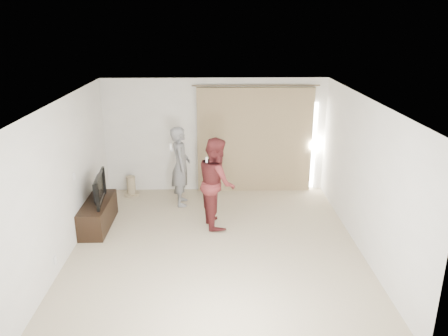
{
  "coord_description": "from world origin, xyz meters",
  "views": [
    {
      "loc": [
        -0.02,
        -6.85,
        3.82
      ],
      "look_at": [
        0.17,
        1.2,
        1.06
      ],
      "focal_mm": 35.0,
      "sensor_mm": 36.0,
      "label": 1
    }
  ],
  "objects_px": {
    "tv": "(95,188)",
    "person_woman": "(217,182)",
    "tv_console": "(98,214)",
    "person_man": "(181,166)"
  },
  "relations": [
    {
      "from": "tv",
      "to": "person_woman",
      "type": "xyz_separation_m",
      "value": [
        2.28,
        0.06,
        0.08
      ]
    },
    {
      "from": "tv_console",
      "to": "person_woman",
      "type": "xyz_separation_m",
      "value": [
        2.28,
        0.06,
        0.62
      ]
    },
    {
      "from": "person_man",
      "to": "person_woman",
      "type": "bearing_deg",
      "value": -53.34
    },
    {
      "from": "tv_console",
      "to": "tv",
      "type": "xyz_separation_m",
      "value": [
        0.0,
        0.0,
        0.53
      ]
    },
    {
      "from": "person_man",
      "to": "person_woman",
      "type": "xyz_separation_m",
      "value": [
        0.75,
        -1.01,
        0.01
      ]
    },
    {
      "from": "tv",
      "to": "tv_console",
      "type": "bearing_deg",
      "value": -0.0
    },
    {
      "from": "person_man",
      "to": "tv_console",
      "type": "bearing_deg",
      "value": -145.11
    },
    {
      "from": "tv_console",
      "to": "person_woman",
      "type": "distance_m",
      "value": 2.37
    },
    {
      "from": "person_man",
      "to": "tv",
      "type": "bearing_deg",
      "value": -145.11
    },
    {
      "from": "tv_console",
      "to": "person_man",
      "type": "distance_m",
      "value": 1.96
    }
  ]
}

